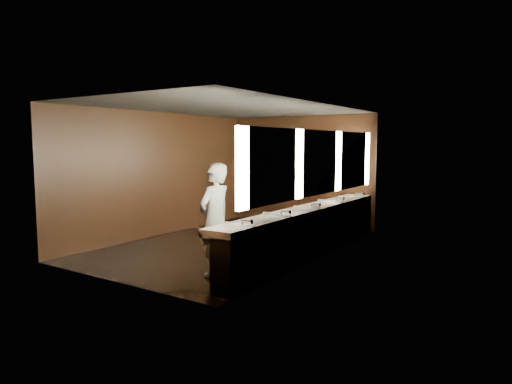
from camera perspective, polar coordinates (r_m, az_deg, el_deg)
floor at (r=9.50m, az=-3.11°, el=-6.64°), size 6.00×6.00×0.00m
ceiling at (r=9.30m, az=-3.21°, el=10.45°), size 4.00×6.00×0.02m
wall_back at (r=11.83m, az=5.56°, el=2.69°), size 4.00×0.02×2.80m
wall_front at (r=7.13m, az=-17.71°, el=0.26°), size 4.00×0.02×2.80m
wall_left at (r=10.61m, az=-11.86°, el=2.21°), size 0.02×6.00×2.80m
wall_right at (r=8.26m, az=8.05°, el=1.24°), size 0.02×6.00×2.80m
sink_counter at (r=8.47m, az=6.69°, el=-4.80°), size 0.55×5.40×1.01m
mirror_band at (r=8.25m, az=7.96°, el=3.67°), size 0.06×5.03×1.15m
person at (r=7.22m, az=-5.17°, el=-3.45°), size 0.44×0.66×1.79m
trash_bin at (r=7.71m, az=1.57°, el=-7.65°), size 0.41×0.41×0.52m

